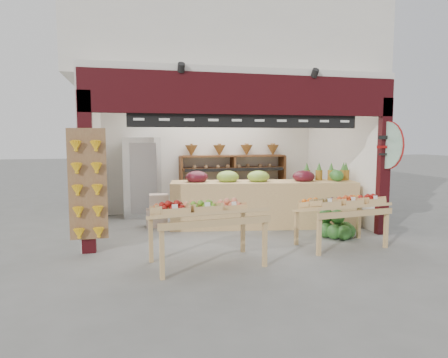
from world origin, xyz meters
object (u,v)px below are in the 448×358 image
Objects in this scene: back_shelving at (233,171)px; refrigerator at (143,177)px; cardboard_stack at (169,214)px; mid_counter at (263,202)px; display_table_right at (341,205)px; watermelon_pile at (336,227)px; display_table_left at (199,211)px.

refrigerator reaches higher than back_shelving.
mid_counter is (1.94, -0.57, 0.28)m from cardboard_stack.
cardboard_stack is 3.67m from display_table_right.
back_shelving is 3.80m from display_table_right.
watermelon_pile is at bearing 66.88° from display_table_right.
refrigerator is at bearing 113.09° from cardboard_stack.
cardboard_stack is 2.85m from display_table_left.
display_table_left is at bearing -160.10° from watermelon_pile.
back_shelving is 3.40m from watermelon_pile.
back_shelving is 2.76× the size of cardboard_stack.
refrigerator is at bearing 140.37° from watermelon_pile.
refrigerator is 0.48× the size of mid_counter.
refrigerator reaches higher than display_table_right.
watermelon_pile is at bearing -67.94° from back_shelving.
cardboard_stack is at bearing -50.17° from refrigerator.
display_table_left is at bearing -86.28° from cardboard_stack.
back_shelving reaches higher than watermelon_pile.
back_shelving reaches higher than mid_counter.
cardboard_stack is 3.50m from watermelon_pile.
refrigerator is at bearing 144.68° from mid_counter.
display_table_right is at bearing -30.44° from refrigerator.
back_shelving is 1.44× the size of refrigerator.
display_table_left is 2.62m from display_table_right.
watermelon_pile is (1.08, -1.19, -0.34)m from mid_counter.
cardboard_stack is 1.36× the size of watermelon_pile.
mid_counter is 2.26× the size of display_table_left.
display_table_left is (0.18, -2.79, 0.56)m from cardboard_stack.
back_shelving reaches higher than display_table_right.
display_table_left is (0.67, -3.94, -0.14)m from refrigerator.
display_table_right is 2.14× the size of watermelon_pile.
refrigerator reaches higher than mid_counter.
refrigerator is 2.61× the size of watermelon_pile.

